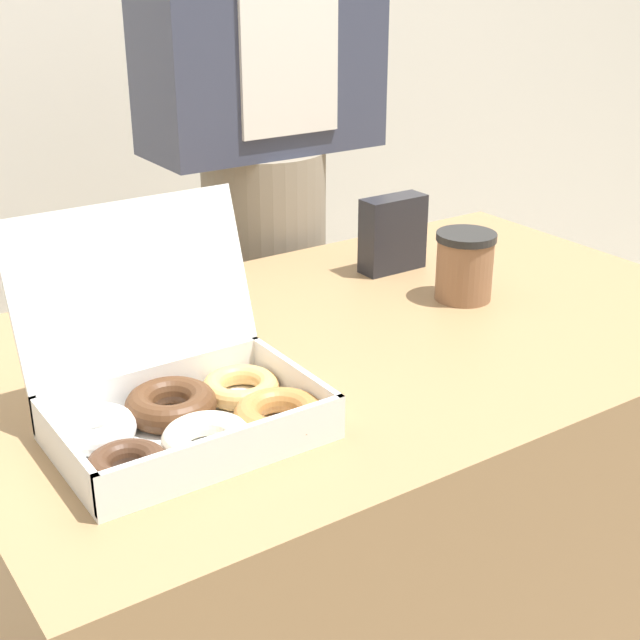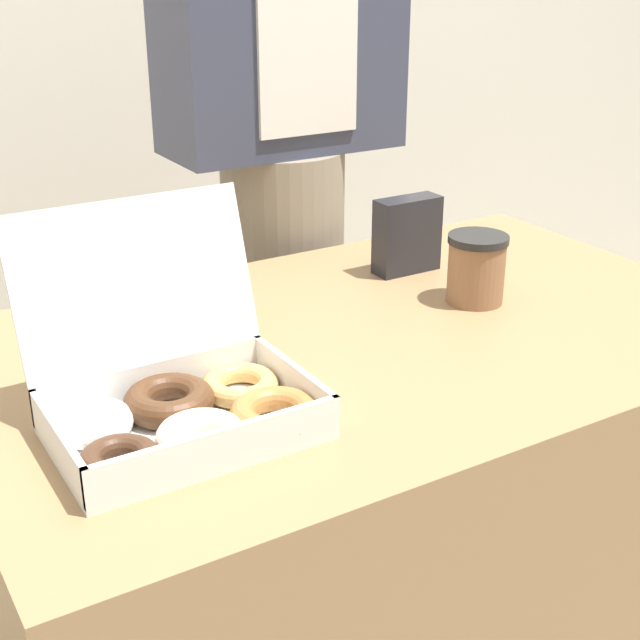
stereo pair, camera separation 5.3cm
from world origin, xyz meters
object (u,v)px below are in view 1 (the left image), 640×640
donut_box (185,404)px  napkin_holder (393,234)px  coffee_cup (465,266)px  person_customer (262,146)px

donut_box → napkin_holder: bearing=29.1°
napkin_holder → coffee_cup: bearing=-87.1°
napkin_holder → donut_box: bearing=-150.9°
donut_box → napkin_holder: donut_box is taller
donut_box → coffee_cup: (0.56, 0.13, 0.02)m
napkin_holder → person_customer: size_ratio=0.08×
donut_box → coffee_cup: donut_box is taller
person_customer → donut_box: bearing=-127.3°
napkin_holder → person_customer: 0.36m
donut_box → napkin_holder: (0.56, 0.31, 0.03)m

